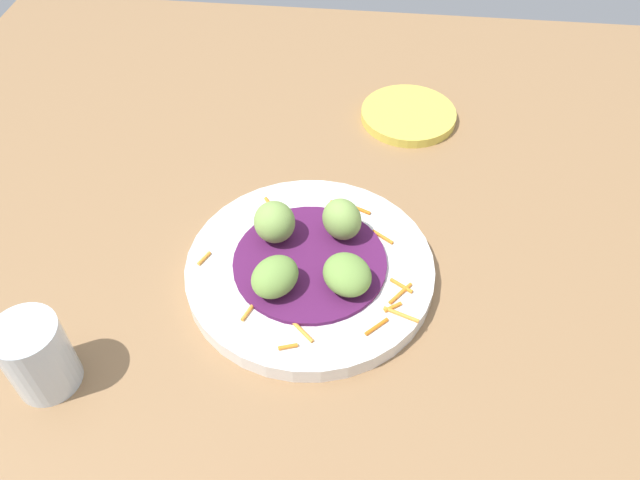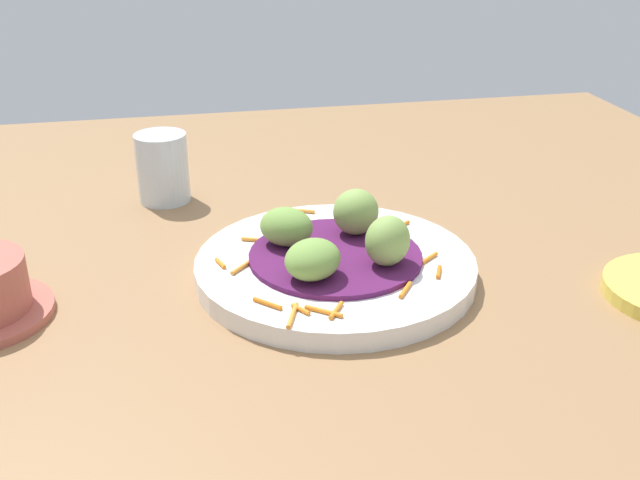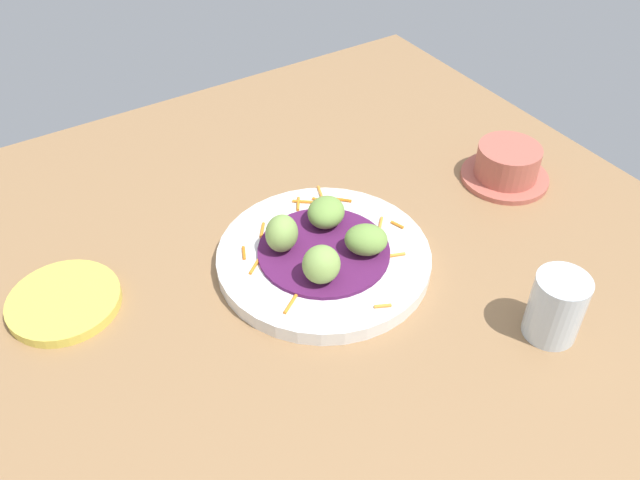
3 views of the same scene
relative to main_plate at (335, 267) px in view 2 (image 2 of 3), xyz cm
name	(u,v)px [view 2 (image 2 of 3)]	position (x,y,z in cm)	size (l,w,h in cm)	color
table_surface	(378,256)	(-5.92, -5.44, -1.99)	(110.00, 110.00, 2.00)	#936D47
main_plate	(335,267)	(0.00, 0.00, 0.00)	(27.04, 27.04, 1.97)	white
cabbage_bed	(335,256)	(0.00, 0.00, 1.24)	(16.67, 16.67, 0.51)	#51194C
carrot_garnish	(326,274)	(1.62, 3.39, 1.19)	(21.29, 23.95, 0.40)	orange
guac_scoop_left	(388,241)	(-4.22, 3.04, 3.87)	(4.62, 4.03, 4.74)	#84A851
guac_scoop_center	(356,212)	(-3.04, -4.22, 3.82)	(4.67, 4.49, 4.64)	#84A851
guac_scoop_right	(286,227)	(4.22, -3.04, 3.38)	(5.33, 4.36, 3.75)	#759E47
guac_scoop_back	(313,259)	(3.04, 4.22, 3.27)	(4.77, 5.44, 3.54)	#759E47
water_glass	(163,168)	(15.73, -23.31, 3.13)	(6.11, 6.11, 8.24)	silver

